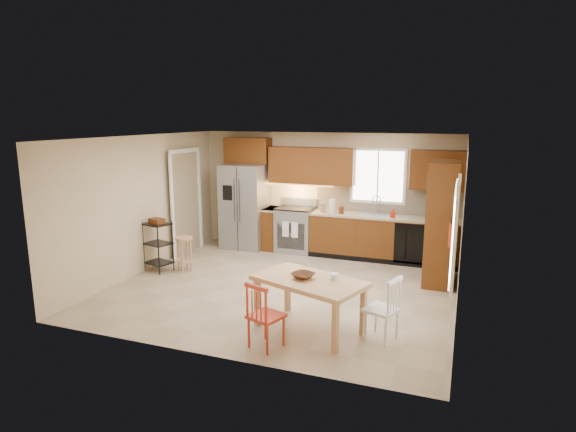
% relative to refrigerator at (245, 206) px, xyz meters
% --- Properties ---
extents(floor, '(5.50, 5.50, 0.00)m').
position_rel_refrigerator_xyz_m(floor, '(1.70, -2.12, -0.91)').
color(floor, tan).
rests_on(floor, ground).
extents(ceiling, '(5.50, 5.00, 0.02)m').
position_rel_refrigerator_xyz_m(ceiling, '(1.70, -2.12, 1.59)').
color(ceiling, silver).
rests_on(ceiling, ground).
extents(wall_back, '(5.50, 0.02, 2.50)m').
position_rel_refrigerator_xyz_m(wall_back, '(1.70, 0.38, 0.34)').
color(wall_back, '#CCB793').
rests_on(wall_back, ground).
extents(wall_front, '(5.50, 0.02, 2.50)m').
position_rel_refrigerator_xyz_m(wall_front, '(1.70, -4.62, 0.34)').
color(wall_front, '#CCB793').
rests_on(wall_front, ground).
extents(wall_left, '(0.02, 5.00, 2.50)m').
position_rel_refrigerator_xyz_m(wall_left, '(-1.05, -2.12, 0.34)').
color(wall_left, '#CCB793').
rests_on(wall_left, ground).
extents(wall_right, '(0.02, 5.00, 2.50)m').
position_rel_refrigerator_xyz_m(wall_right, '(4.45, -2.12, 0.34)').
color(wall_right, '#CCB793').
rests_on(wall_right, ground).
extents(refrigerator, '(0.92, 0.75, 1.82)m').
position_rel_refrigerator_xyz_m(refrigerator, '(0.00, 0.00, 0.00)').
color(refrigerator, gray).
rests_on(refrigerator, floor).
extents(range_stove, '(0.76, 0.63, 0.92)m').
position_rel_refrigerator_xyz_m(range_stove, '(1.15, 0.06, -0.45)').
color(range_stove, gray).
rests_on(range_stove, floor).
extents(base_cabinet_narrow, '(0.30, 0.60, 0.90)m').
position_rel_refrigerator_xyz_m(base_cabinet_narrow, '(0.60, 0.08, -0.46)').
color(base_cabinet_narrow, '#573010').
rests_on(base_cabinet_narrow, floor).
extents(base_cabinet_run, '(2.92, 0.60, 0.90)m').
position_rel_refrigerator_xyz_m(base_cabinet_run, '(2.99, 0.08, -0.46)').
color(base_cabinet_run, '#573010').
rests_on(base_cabinet_run, floor).
extents(dishwasher, '(0.60, 0.02, 0.78)m').
position_rel_refrigerator_xyz_m(dishwasher, '(3.55, -0.22, -0.46)').
color(dishwasher, black).
rests_on(dishwasher, floor).
extents(backsplash, '(2.92, 0.03, 0.55)m').
position_rel_refrigerator_xyz_m(backsplash, '(2.99, 0.36, 0.27)').
color(backsplash, beige).
rests_on(backsplash, wall_back).
extents(upper_over_fridge, '(1.00, 0.35, 0.55)m').
position_rel_refrigerator_xyz_m(upper_over_fridge, '(0.00, 0.20, 1.19)').
color(upper_over_fridge, '#633210').
rests_on(upper_over_fridge, wall_back).
extents(upper_left_block, '(1.80, 0.35, 0.75)m').
position_rel_refrigerator_xyz_m(upper_left_block, '(1.45, 0.20, 0.92)').
color(upper_left_block, '#633210').
rests_on(upper_left_block, wall_back).
extents(upper_right_block, '(1.00, 0.35, 0.75)m').
position_rel_refrigerator_xyz_m(upper_right_block, '(3.95, 0.20, 0.92)').
color(upper_right_block, '#633210').
rests_on(upper_right_block, wall_back).
extents(window_back, '(1.12, 0.04, 1.12)m').
position_rel_refrigerator_xyz_m(window_back, '(2.80, 0.35, 0.74)').
color(window_back, white).
rests_on(window_back, wall_back).
extents(sink, '(0.62, 0.46, 0.16)m').
position_rel_refrigerator_xyz_m(sink, '(2.80, 0.08, -0.05)').
color(sink, gray).
rests_on(sink, base_cabinet_run).
extents(undercab_glow, '(1.60, 0.30, 0.01)m').
position_rel_refrigerator_xyz_m(undercab_glow, '(1.15, 0.17, 0.52)').
color(undercab_glow, '#FFBF66').
rests_on(undercab_glow, wall_back).
extents(soap_bottle, '(0.09, 0.09, 0.19)m').
position_rel_refrigerator_xyz_m(soap_bottle, '(3.18, -0.02, 0.09)').
color(soap_bottle, '#AD220C').
rests_on(soap_bottle, base_cabinet_run).
extents(paper_towel, '(0.12, 0.12, 0.28)m').
position_rel_refrigerator_xyz_m(paper_towel, '(1.95, 0.03, 0.13)').
color(paper_towel, silver).
rests_on(paper_towel, base_cabinet_run).
extents(canister_steel, '(0.11, 0.11, 0.18)m').
position_rel_refrigerator_xyz_m(canister_steel, '(1.75, 0.03, 0.08)').
color(canister_steel, gray).
rests_on(canister_steel, base_cabinet_run).
extents(canister_wood, '(0.10, 0.10, 0.14)m').
position_rel_refrigerator_xyz_m(canister_wood, '(2.15, -0.00, 0.06)').
color(canister_wood, '#492713').
rests_on(canister_wood, base_cabinet_run).
extents(pantry, '(0.50, 0.95, 2.10)m').
position_rel_refrigerator_xyz_m(pantry, '(4.13, -0.93, 0.14)').
color(pantry, '#573010').
rests_on(pantry, floor).
extents(fire_extinguisher, '(0.12, 0.12, 0.36)m').
position_rel_refrigerator_xyz_m(fire_extinguisher, '(4.33, -1.98, 0.19)').
color(fire_extinguisher, '#AD220C').
rests_on(fire_extinguisher, wall_right).
extents(window_right, '(0.04, 1.02, 1.32)m').
position_rel_refrigerator_xyz_m(window_right, '(4.38, -3.27, 0.54)').
color(window_right, white).
rests_on(window_right, wall_right).
extents(doorway, '(0.04, 0.95, 2.10)m').
position_rel_refrigerator_xyz_m(doorway, '(-0.97, -0.82, 0.14)').
color(doorway, '#8C7A59').
rests_on(doorway, wall_left).
extents(dining_table, '(1.63, 1.24, 0.70)m').
position_rel_refrigerator_xyz_m(dining_table, '(2.60, -3.52, -0.56)').
color(dining_table, tan).
rests_on(dining_table, floor).
extents(chair_red, '(0.51, 0.51, 0.85)m').
position_rel_refrigerator_xyz_m(chair_red, '(2.25, -4.17, -0.49)').
color(chair_red, '#B0311B').
rests_on(chair_red, floor).
extents(chair_white, '(0.51, 0.51, 0.85)m').
position_rel_refrigerator_xyz_m(chair_white, '(3.55, -3.47, -0.49)').
color(chair_white, silver).
rests_on(chair_white, floor).
extents(table_bowl, '(0.37, 0.37, 0.07)m').
position_rel_refrigerator_xyz_m(table_bowl, '(2.51, -3.52, -0.20)').
color(table_bowl, '#492713').
rests_on(table_bowl, dining_table).
extents(table_jar, '(0.12, 0.12, 0.11)m').
position_rel_refrigerator_xyz_m(table_jar, '(2.92, -3.43, -0.17)').
color(table_jar, silver).
rests_on(table_jar, dining_table).
extents(bar_stool, '(0.40, 0.40, 0.65)m').
position_rel_refrigerator_xyz_m(bar_stool, '(-0.33, -1.94, -0.58)').
color(bar_stool, tan).
rests_on(bar_stool, floor).
extents(utility_cart, '(0.56, 0.49, 0.94)m').
position_rel_refrigerator_xyz_m(utility_cart, '(-0.80, -2.07, -0.44)').
color(utility_cart, black).
rests_on(utility_cart, floor).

